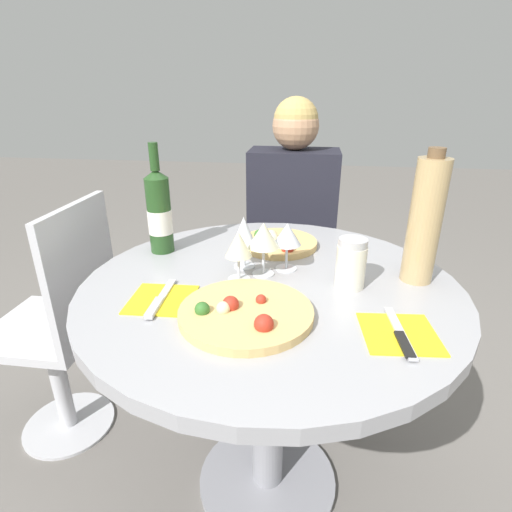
{
  "coord_description": "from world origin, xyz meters",
  "views": [
    {
      "loc": [
        0.09,
        -0.94,
        1.22
      ],
      "look_at": [
        -0.03,
        -0.07,
        0.85
      ],
      "focal_mm": 28.0,
      "sensor_mm": 36.0,
      "label": 1
    }
  ],
  "objects": [
    {
      "name": "wine_bottle",
      "position": [
        -0.35,
        0.17,
        0.88
      ],
      "size": [
        0.07,
        0.07,
        0.33
      ],
      "color": "#23471E",
      "rests_on": "dining_table"
    },
    {
      "name": "wine_glass_back_right",
      "position": [
        0.04,
        0.08,
        0.85
      ],
      "size": [
        0.08,
        0.08,
        0.14
      ],
      "color": "silver",
      "rests_on": "dining_table"
    },
    {
      "name": "place_setting_left",
      "position": [
        -0.25,
        -0.14,
        0.75
      ],
      "size": [
        0.16,
        0.19,
        0.01
      ],
      "color": "yellow",
      "rests_on": "dining_table"
    },
    {
      "name": "wine_glass_front_left",
      "position": [
        -0.08,
        0.0,
        0.85
      ],
      "size": [
        0.07,
        0.07,
        0.14
      ],
      "color": "silver",
      "rests_on": "dining_table"
    },
    {
      "name": "seated_diner",
      "position": [
        0.02,
        0.69,
        0.53
      ],
      "size": [
        0.38,
        0.45,
        1.19
      ],
      "rotation": [
        0.0,
        0.0,
        3.14
      ],
      "color": "black",
      "rests_on": "ground_plane"
    },
    {
      "name": "sugar_shaker",
      "position": [
        0.2,
        0.0,
        0.81
      ],
      "size": [
        0.08,
        0.08,
        0.13
      ],
      "color": "silver",
      "rests_on": "dining_table"
    },
    {
      "name": "pizza_large",
      "position": [
        -0.04,
        -0.18,
        0.76
      ],
      "size": [
        0.3,
        0.3,
        0.05
      ],
      "color": "#DBB26B",
      "rests_on": "dining_table"
    },
    {
      "name": "place_setting_right",
      "position": [
        0.29,
        -0.21,
        0.75
      ],
      "size": [
        0.16,
        0.19,
        0.01
      ],
      "color": "yellow",
      "rests_on": "dining_table"
    },
    {
      "name": "chair_behind_diner",
      "position": [
        0.02,
        0.83,
        0.44
      ],
      "size": [
        0.37,
        0.37,
        0.9
      ],
      "rotation": [
        0.0,
        0.0,
        3.14
      ],
      "color": "silver",
      "rests_on": "ground_plane"
    },
    {
      "name": "dining_table",
      "position": [
        0.0,
        0.0,
        0.61
      ],
      "size": [
        0.99,
        0.99,
        0.75
      ],
      "color": "gray",
      "rests_on": "ground_plane"
    },
    {
      "name": "ground_plane",
      "position": [
        0.0,
        0.0,
        0.0
      ],
      "size": [
        12.0,
        12.0,
        0.0
      ],
      "primitive_type": "plane",
      "color": "slate",
      "rests_on": "ground"
    },
    {
      "name": "tall_carafe",
      "position": [
        0.38,
        0.06,
        0.91
      ],
      "size": [
        0.08,
        0.08,
        0.34
      ],
      "color": "tan",
      "rests_on": "dining_table"
    },
    {
      "name": "pizza_small_far",
      "position": [
        -0.01,
        0.25,
        0.76
      ],
      "size": [
        0.24,
        0.24,
        0.05
      ],
      "color": "#DBB26B",
      "rests_on": "dining_table"
    },
    {
      "name": "chair_empty_side",
      "position": [
        -0.73,
        0.14,
        0.44
      ],
      "size": [
        0.37,
        0.37,
        0.9
      ],
      "rotation": [
        0.0,
        0.0,
        1.57
      ],
      "color": "silver",
      "rests_on": "ground_plane"
    },
    {
      "name": "wine_glass_back_left",
      "position": [
        -0.08,
        0.08,
        0.86
      ],
      "size": [
        0.07,
        0.07,
        0.15
      ],
      "color": "silver",
      "rests_on": "dining_table"
    },
    {
      "name": "wine_glass_center",
      "position": [
        -0.02,
        0.04,
        0.86
      ],
      "size": [
        0.08,
        0.08,
        0.15
      ],
      "color": "silver",
      "rests_on": "dining_table"
    }
  ]
}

